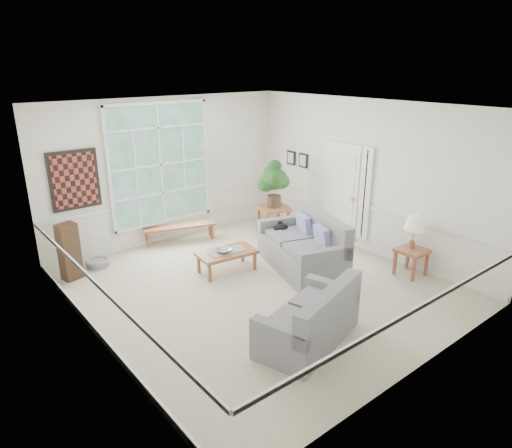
{
  "coord_description": "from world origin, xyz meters",
  "views": [
    {
      "loc": [
        -4.47,
        -5.46,
        3.64
      ],
      "look_at": [
        0.1,
        0.2,
        1.05
      ],
      "focal_mm": 32.0,
      "sensor_mm": 36.0,
      "label": 1
    }
  ],
  "objects": [
    {
      "name": "wall_art",
      "position": [
        -1.95,
        2.95,
        1.6
      ],
      "size": [
        0.9,
        0.06,
        1.1
      ],
      "primitive_type": "cube",
      "color": "maroon",
      "rests_on": "wall_back"
    },
    {
      "name": "floor",
      "position": [
        0.0,
        0.0,
        -0.01
      ],
      "size": [
        5.5,
        6.0,
        0.01
      ],
      "primitive_type": "cube",
      "color": "#B4AD93",
      "rests_on": "ground"
    },
    {
      "name": "loveseat_front",
      "position": [
        -0.52,
        -1.69,
        0.43
      ],
      "size": [
        1.76,
        1.23,
        0.86
      ],
      "primitive_type": "cube",
      "rotation": [
        0.0,
        0.0,
        0.28
      ],
      "color": "slate",
      "rests_on": "floor"
    },
    {
      "name": "cat",
      "position": [
        1.15,
        0.73,
        0.6
      ],
      "size": [
        0.33,
        0.24,
        0.15
      ],
      "primitive_type": "ellipsoid",
      "rotation": [
        0.0,
        0.0,
        -0.04
      ],
      "color": "black",
      "rests_on": "loveseat_right"
    },
    {
      "name": "side_table",
      "position": [
        2.4,
        -1.38,
        0.25
      ],
      "size": [
        0.49,
        0.49,
        0.5
      ],
      "primitive_type": "cube",
      "rotation": [
        0.0,
        0.0,
        -0.01
      ],
      "color": "brown",
      "rests_on": "floor"
    },
    {
      "name": "window_bench",
      "position": [
        -0.0,
        2.65,
        0.18
      ],
      "size": [
        1.55,
        0.77,
        0.36
      ],
      "primitive_type": "cube",
      "rotation": [
        0.0,
        0.0,
        -0.32
      ],
      "color": "brown",
      "rests_on": "floor"
    },
    {
      "name": "houseplant",
      "position": [
        1.85,
        1.74,
        1.15
      ],
      "size": [
        0.82,
        0.82,
        1.03
      ],
      "primitive_type": null,
      "rotation": [
        0.0,
        0.0,
        -0.52
      ],
      "color": "#20481D",
      "rests_on": "end_table"
    },
    {
      "name": "ceiling",
      "position": [
        0.0,
        0.0,
        3.0
      ],
      "size": [
        5.5,
        6.0,
        0.02
      ],
      "primitive_type": "cube",
      "color": "white",
      "rests_on": "ground"
    },
    {
      "name": "wall_left",
      "position": [
        -2.75,
        0.0,
        1.5
      ],
      "size": [
        0.02,
        6.0,
        3.0
      ],
      "primitive_type": "cube",
      "color": "white",
      "rests_on": "ground"
    },
    {
      "name": "pewter_bowl",
      "position": [
        -0.16,
        0.81,
        0.44
      ],
      "size": [
        0.41,
        0.41,
        0.08
      ],
      "primitive_type": "imported",
      "rotation": [
        0.0,
        0.0,
        0.25
      ],
      "color": "#9D9DA2",
      "rests_on": "coffee_table"
    },
    {
      "name": "wall_back",
      "position": [
        0.0,
        3.0,
        1.5
      ],
      "size": [
        5.5,
        0.02,
        3.0
      ],
      "primitive_type": "cube",
      "color": "white",
      "rests_on": "ground"
    },
    {
      "name": "wall_front",
      "position": [
        0.0,
        -3.0,
        1.5
      ],
      "size": [
        5.5,
        0.02,
        3.0
      ],
      "primitive_type": "cube",
      "color": "white",
      "rests_on": "ground"
    },
    {
      "name": "coffee_table",
      "position": [
        -0.09,
        0.81,
        0.2
      ],
      "size": [
        1.12,
        0.7,
        0.4
      ],
      "primitive_type": "cube",
      "rotation": [
        0.0,
        0.0,
        -0.12
      ],
      "color": "brown",
      "rests_on": "floor"
    },
    {
      "name": "floor_speaker",
      "position": [
        -2.4,
        2.31,
        0.51
      ],
      "size": [
        0.37,
        0.31,
        1.02
      ],
      "primitive_type": "cube",
      "rotation": [
        0.0,
        0.0,
        0.22
      ],
      "color": "#3C271A",
      "rests_on": "floor"
    },
    {
      "name": "window_back",
      "position": [
        -0.2,
        2.96,
        1.65
      ],
      "size": [
        2.3,
        0.08,
        2.4
      ],
      "primitive_type": "cube",
      "color": "white",
      "rests_on": "wall_back"
    },
    {
      "name": "pet_bed",
      "position": [
        -1.86,
        2.53,
        0.07
      ],
      "size": [
        0.5,
        0.5,
        0.13
      ],
      "primitive_type": "cylinder",
      "rotation": [
        0.0,
        0.0,
        -0.14
      ],
      "color": "gray",
      "rests_on": "floor"
    },
    {
      "name": "wall_frame_near",
      "position": [
        2.71,
        1.75,
        1.55
      ],
      "size": [
        0.04,
        0.26,
        0.32
      ],
      "primitive_type": "cube",
      "color": "black",
      "rests_on": "wall_right"
    },
    {
      "name": "door_sidelight",
      "position": [
        2.71,
        -0.03,
        1.15
      ],
      "size": [
        0.08,
        0.26,
        1.9
      ],
      "primitive_type": "cube",
      "color": "white",
      "rests_on": "wall_right"
    },
    {
      "name": "loveseat_right",
      "position": [
        1.06,
        0.06,
        0.52
      ],
      "size": [
        1.51,
        2.11,
        1.03
      ],
      "primitive_type": "cube",
      "rotation": [
        0.0,
        0.0,
        -0.3
      ],
      "color": "slate",
      "rests_on": "floor"
    },
    {
      "name": "wall_right",
      "position": [
        2.75,
        0.0,
        1.5
      ],
      "size": [
        0.02,
        6.0,
        3.0
      ],
      "primitive_type": "cube",
      "color": "white",
      "rests_on": "ground"
    },
    {
      "name": "entry_door",
      "position": [
        2.71,
        0.6,
        1.05
      ],
      "size": [
        0.08,
        0.9,
        2.1
      ],
      "primitive_type": "cube",
      "color": "white",
      "rests_on": "floor"
    },
    {
      "name": "table_lamp",
      "position": [
        2.44,
        -1.34,
        0.8
      ],
      "size": [
        0.42,
        0.42,
        0.62
      ],
      "primitive_type": null,
      "rotation": [
        0.0,
        0.0,
        0.21
      ],
      "color": "white",
      "rests_on": "side_table"
    },
    {
      "name": "wall_frame_far",
      "position": [
        2.71,
        2.15,
        1.55
      ],
      "size": [
        0.04,
        0.26,
        0.32
      ],
      "primitive_type": "cube",
      "color": "black",
      "rests_on": "wall_right"
    },
    {
      "name": "end_table",
      "position": [
        1.86,
        1.77,
        0.32
      ],
      "size": [
        0.78,
        0.78,
        0.63
      ],
      "primitive_type": "cube",
      "rotation": [
        0.0,
        0.0,
        -0.27
      ],
      "color": "brown",
      "rests_on": "floor"
    }
  ]
}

